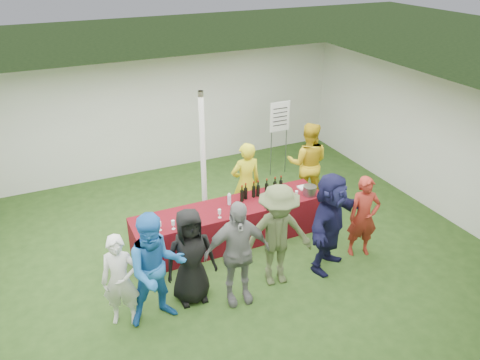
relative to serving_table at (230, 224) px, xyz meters
name	(u,v)px	position (x,y,z in m)	size (l,w,h in m)	color
ground	(204,261)	(-0.68, -0.36, -0.38)	(60.00, 60.00, 0.00)	#284719
tent	(203,161)	(-0.18, 0.84, 0.98)	(10.00, 10.00, 10.00)	white
serving_table	(230,224)	(0.00, 0.00, 0.00)	(3.60, 0.80, 0.75)	#5C080A
wine_bottles	(260,190)	(0.69, 0.14, 0.50)	(0.91, 0.12, 0.32)	black
wine_glasses	(209,214)	(-0.51, -0.26, 0.49)	(2.67, 0.12, 0.16)	silver
water_bottle	(229,199)	(0.02, 0.08, 0.48)	(0.07, 0.07, 0.23)	silver
bar_towel	(305,187)	(1.61, 0.05, 0.39)	(0.25, 0.18, 0.03)	white
dump_bucket	(310,190)	(1.55, -0.22, 0.46)	(0.25, 0.25, 0.18)	slate
wine_list_sign	(280,122)	(2.21, 2.17, 0.94)	(0.50, 0.03, 1.80)	slate
staff_pourer	(246,183)	(0.58, 0.55, 0.47)	(0.61, 0.40, 1.68)	gold
staff_back	(307,163)	(2.10, 0.75, 0.52)	(0.87, 0.67, 1.78)	gold
customer_0	(120,281)	(-2.24, -1.23, 0.36)	(0.54, 0.35, 1.47)	silver
customer_1	(156,269)	(-1.75, -1.40, 0.52)	(0.87, 0.68, 1.79)	blue
customer_2	(190,257)	(-1.17, -1.19, 0.42)	(0.78, 0.51, 1.60)	black
customer_3	(237,253)	(-0.54, -1.50, 0.50)	(1.03, 0.43, 1.75)	slate
customer_4	(278,236)	(0.22, -1.38, 0.51)	(1.15, 0.66, 1.78)	#4B5632
customer_5	(330,222)	(1.20, -1.38, 0.51)	(1.65, 0.52, 1.78)	#15163A
customer_6	(363,217)	(1.97, -1.31, 0.38)	(0.55, 0.36, 1.51)	maroon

